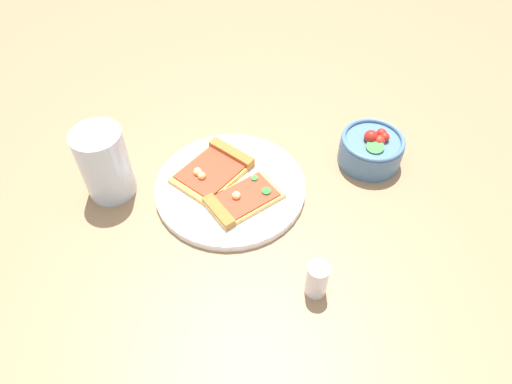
{
  "coord_description": "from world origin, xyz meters",
  "views": [
    {
      "loc": [
        0.46,
        -0.3,
        0.62
      ],
      "look_at": [
        0.03,
        -0.03,
        0.03
      ],
      "focal_mm": 32.34,
      "sensor_mm": 36.0,
      "label": 1
    }
  ],
  "objects_px": {
    "pizza_slice_far": "(240,201)",
    "pepper_shaker": "(317,278)",
    "soda_glass": "(106,166)",
    "plate": "(230,187)",
    "pizza_slice_near": "(216,168)",
    "salad_bowl": "(371,149)"
  },
  "relations": [
    {
      "from": "pizza_slice_far",
      "to": "pepper_shaker",
      "type": "relative_size",
      "value": 1.71
    },
    {
      "from": "soda_glass",
      "to": "pepper_shaker",
      "type": "bearing_deg",
      "value": 27.22
    },
    {
      "from": "plate",
      "to": "soda_glass",
      "type": "relative_size",
      "value": 2.03
    },
    {
      "from": "plate",
      "to": "pizza_slice_far",
      "type": "height_order",
      "value": "pizza_slice_far"
    },
    {
      "from": "plate",
      "to": "pepper_shaker",
      "type": "bearing_deg",
      "value": 1.49
    },
    {
      "from": "pizza_slice_near",
      "to": "pizza_slice_far",
      "type": "relative_size",
      "value": 1.19
    },
    {
      "from": "pizza_slice_far",
      "to": "salad_bowl",
      "type": "relative_size",
      "value": 1.11
    },
    {
      "from": "plate",
      "to": "pizza_slice_far",
      "type": "bearing_deg",
      "value": -8.51
    },
    {
      "from": "pepper_shaker",
      "to": "pizza_slice_far",
      "type": "bearing_deg",
      "value": -176.2
    },
    {
      "from": "soda_glass",
      "to": "pepper_shaker",
      "type": "height_order",
      "value": "soda_glass"
    },
    {
      "from": "plate",
      "to": "soda_glass",
      "type": "distance_m",
      "value": 0.22
    },
    {
      "from": "pizza_slice_far",
      "to": "salad_bowl",
      "type": "xyz_separation_m",
      "value": [
        0.03,
        0.26,
        0.01
      ]
    },
    {
      "from": "pizza_slice_far",
      "to": "salad_bowl",
      "type": "distance_m",
      "value": 0.27
    },
    {
      "from": "pizza_slice_near",
      "to": "pizza_slice_far",
      "type": "height_order",
      "value": "same"
    },
    {
      "from": "pizza_slice_far",
      "to": "pepper_shaker",
      "type": "xyz_separation_m",
      "value": [
        0.2,
        0.01,
        0.02
      ]
    },
    {
      "from": "plate",
      "to": "salad_bowl",
      "type": "bearing_deg",
      "value": 73.92
    },
    {
      "from": "pizza_slice_near",
      "to": "pepper_shaker",
      "type": "height_order",
      "value": "pepper_shaker"
    },
    {
      "from": "pizza_slice_far",
      "to": "soda_glass",
      "type": "height_order",
      "value": "soda_glass"
    },
    {
      "from": "pizza_slice_far",
      "to": "pepper_shaker",
      "type": "bearing_deg",
      "value": 3.8
    },
    {
      "from": "pizza_slice_near",
      "to": "soda_glass",
      "type": "xyz_separation_m",
      "value": [
        -0.07,
        -0.17,
        0.04
      ]
    },
    {
      "from": "salad_bowl",
      "to": "pepper_shaker",
      "type": "bearing_deg",
      "value": -56.42
    },
    {
      "from": "pizza_slice_far",
      "to": "salad_bowl",
      "type": "bearing_deg",
      "value": 83.68
    }
  ]
}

